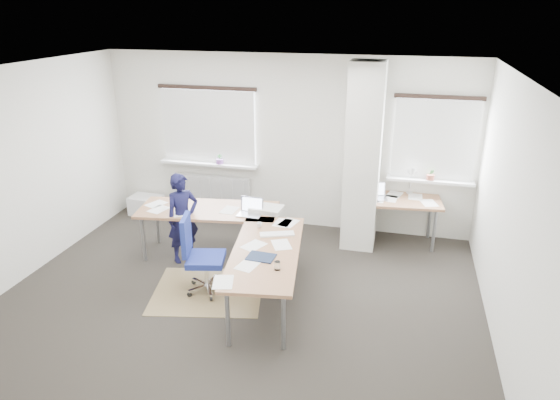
% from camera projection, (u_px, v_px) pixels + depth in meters
% --- Properties ---
extents(ground, '(6.00, 6.00, 0.00)m').
position_uv_depth(ground, '(239.00, 299.00, 6.32)').
color(ground, '#272420').
rests_on(ground, ground).
extents(room_shell, '(6.04, 5.04, 2.82)m').
position_uv_depth(room_shell, '(260.00, 158.00, 6.05)').
color(room_shell, beige).
rests_on(room_shell, ground).
extents(floor_mat, '(1.60, 1.44, 0.01)m').
position_uv_depth(floor_mat, '(208.00, 291.00, 6.49)').
color(floor_mat, olive).
rests_on(floor_mat, ground).
extents(white_crate, '(0.57, 0.42, 0.33)m').
position_uv_depth(white_crate, '(146.00, 205.00, 8.86)').
color(white_crate, white).
rests_on(white_crate, ground).
extents(desk_main, '(2.75, 2.63, 0.96)m').
position_uv_depth(desk_main, '(238.00, 230.00, 6.62)').
color(desk_main, '#8C5D3C').
rests_on(desk_main, ground).
extents(desk_side, '(1.46, 0.84, 1.22)m').
position_uv_depth(desk_side, '(394.00, 201.00, 7.61)').
color(desk_side, '#8C5D3C').
rests_on(desk_side, ground).
extents(task_chair, '(0.58, 0.57, 1.05)m').
position_uv_depth(task_chair, '(204.00, 271.00, 6.40)').
color(task_chair, navy).
rests_on(task_chair, ground).
extents(person, '(0.55, 0.57, 1.31)m').
position_uv_depth(person, '(183.00, 218.00, 7.08)').
color(person, black).
rests_on(person, ground).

